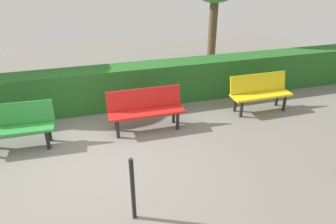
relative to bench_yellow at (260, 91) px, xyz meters
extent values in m
plane|color=gray|center=(3.81, 0.98, -0.48)|extent=(17.55, 17.55, 0.00)
cube|color=yellow|center=(0.00, 0.07, -0.06)|extent=(1.43, 0.42, 0.05)
cube|color=yellow|center=(0.00, -0.12, 0.17)|extent=(1.43, 0.14, 0.42)
cylinder|color=black|center=(-0.56, 0.23, -0.28)|extent=(0.07, 0.07, 0.39)
cylinder|color=black|center=(-0.56, -0.07, -0.28)|extent=(0.07, 0.07, 0.39)
cylinder|color=black|center=(0.56, 0.22, -0.28)|extent=(0.07, 0.07, 0.39)
cylinder|color=black|center=(0.56, -0.08, -0.28)|extent=(0.07, 0.07, 0.39)
cube|color=red|center=(2.75, 0.19, -0.06)|extent=(1.56, 0.43, 0.05)
cube|color=red|center=(2.75, 0.00, 0.17)|extent=(1.56, 0.12, 0.42)
cylinder|color=black|center=(2.12, 0.35, -0.28)|extent=(0.07, 0.07, 0.39)
cylinder|color=black|center=(2.12, 0.05, -0.28)|extent=(0.07, 0.07, 0.39)
cylinder|color=black|center=(3.38, 0.34, -0.28)|extent=(0.07, 0.07, 0.39)
cylinder|color=black|center=(3.38, 0.04, -0.28)|extent=(0.07, 0.07, 0.39)
cube|color=#2D8C38|center=(5.23, 0.20, -0.06)|extent=(1.39, 0.48, 0.05)
cube|color=#2D8C38|center=(5.22, 0.01, 0.17)|extent=(1.38, 0.17, 0.42)
cylinder|color=black|center=(4.70, 0.37, -0.28)|extent=(0.07, 0.07, 0.39)
cylinder|color=black|center=(4.69, 0.07, -0.28)|extent=(0.07, 0.07, 0.39)
cube|color=#266023|center=(2.65, -1.14, 0.01)|extent=(13.55, 0.65, 0.99)
cylinder|color=brown|center=(-0.22, -3.33, 0.76)|extent=(0.27, 0.27, 2.47)
cylinder|color=black|center=(3.46, 2.52, 0.02)|extent=(0.06, 0.06, 1.00)
camera|label=1|loc=(3.88, 5.63, 2.78)|focal=32.35mm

